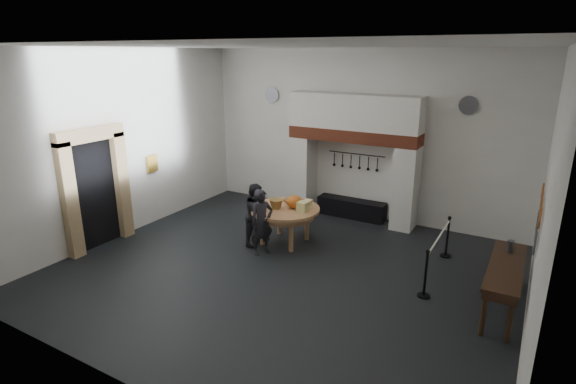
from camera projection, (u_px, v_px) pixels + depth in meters
The scene contains 39 objects.
floor at pixel (284, 270), 9.43m from camera, with size 9.00×8.00×0.02m, color black.
ceiling at pixel (283, 46), 8.09m from camera, with size 9.00×8.00×0.02m, color silver.
wall_back at pixel (358, 135), 12.07m from camera, with size 9.00×0.02×4.50m, color white.
wall_front at pixel (117, 236), 5.45m from camera, with size 9.00×0.02×4.50m, color white.
wall_left at pixel (124, 144), 10.89m from camera, with size 0.02×8.00×4.50m, color white.
wall_right at pixel (546, 204), 6.63m from camera, with size 0.02×8.00×4.50m, color white.
chimney_pier_left at pixel (304, 173), 12.83m from camera, with size 0.55×0.70×2.15m, color silver.
chimney_pier_right at pixel (406, 188), 11.43m from camera, with size 0.55×0.70×2.15m, color silver.
hearth_brick_band at pixel (354, 135), 11.77m from camera, with size 3.50×0.72×0.32m, color #9E442B.
chimney_hood at pixel (355, 112), 11.58m from camera, with size 3.50×0.70×0.90m, color silver.
iron_range at pixel (351, 208), 12.44m from camera, with size 1.90×0.45×0.50m, color black.
utensil_rail at pixel (356, 154), 12.16m from camera, with size 0.02×0.02×1.60m, color black.
door_recess at pixel (95, 194), 10.35m from camera, with size 0.04×1.10×2.50m, color black.
door_jamb_near at pixel (70, 201), 9.71m from camera, with size 0.22×0.30×2.60m, color tan.
door_jamb_far at pixel (122, 185), 10.87m from camera, with size 0.22×0.30×2.60m, color tan.
door_lintel at pixel (89, 135), 9.89m from camera, with size 0.22×1.70×0.30m, color tan.
wall_plaque at pixel (152, 164), 11.73m from camera, with size 0.05×0.34×0.44m, color gold.
work_table at pixel (285, 209), 10.60m from camera, with size 1.65×1.65×0.07m, color tan.
pumpkin at pixel (294, 202), 10.54m from camera, with size 0.36×0.36×0.31m, color #D3591D.
cheese_block_big at pixel (303, 207), 10.28m from camera, with size 0.22×0.22×0.24m, color #D6CD80.
cheese_block_small at pixel (308, 204), 10.54m from camera, with size 0.18×0.18×0.20m, color #EDD58D.
wicker_basket at pixel (276, 204), 10.51m from camera, with size 0.32×0.32×0.22m, color olive.
bread_loaf at pixel (289, 200), 10.91m from camera, with size 0.31×0.18×0.13m, color #9C6837.
visitor_near at pixel (262, 222), 10.03m from camera, with size 0.55×0.36×1.51m, color black.
visitor_far at pixel (257, 214), 10.55m from camera, with size 0.72×0.56×1.49m, color black.
side_table at pixel (506, 266), 7.71m from camera, with size 0.55×2.20×0.06m, color #392314.
pewter_jug at pixel (511, 246), 8.16m from camera, with size 0.12×0.12×0.22m, color #48494D.
copper_pan_a at pixel (540, 218), 6.90m from camera, with size 0.34×0.34×0.03m, color #C6662D.
copper_pan_b at pixel (541, 208), 7.36m from camera, with size 0.32×0.32×0.03m, color #C6662D.
copper_pan_c at pixel (542, 199), 7.81m from camera, with size 0.30×0.30×0.03m, color #C6662D.
copper_pan_d at pixel (543, 191), 8.27m from camera, with size 0.28×0.28×0.03m, color #C6662D.
pewter_plate_left at pixel (535, 243), 7.21m from camera, with size 0.40×0.40×0.03m, color #4C4C51.
pewter_plate_mid at pixel (536, 231), 7.71m from camera, with size 0.40×0.40×0.03m, color #4C4C51.
pewter_plate_right at pixel (538, 220), 8.21m from camera, with size 0.40×0.40×0.03m, color #4C4C51.
pewter_plate_back_left at pixel (272, 95), 13.04m from camera, with size 0.44×0.44×0.03m, color #4C4C51.
pewter_plate_back_right at pixel (469, 105), 10.48m from camera, with size 0.44×0.44×0.03m, color #4C4C51.
barrier_post_near at pixel (426, 275), 8.30m from camera, with size 0.05×0.05×0.90m, color black.
barrier_post_far at pixel (447, 238), 9.96m from camera, with size 0.05×0.05×0.90m, color black.
barrier_rope at pixel (439, 236), 9.01m from camera, with size 0.04×0.04×2.00m, color white.
Camera 1 is at (4.31, -7.34, 4.39)m, focal length 28.00 mm.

